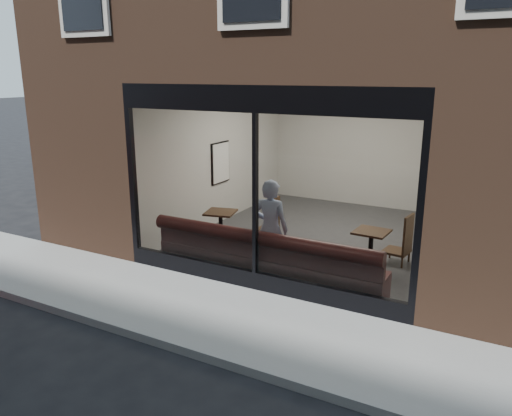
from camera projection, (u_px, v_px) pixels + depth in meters
The scene contains 21 objects.
ground at pixel (178, 349), 6.30m from camera, with size 120.00×120.00×0.00m, color black.
sidewalk_near at pixel (221, 316), 7.15m from camera, with size 40.00×2.00×0.01m, color gray.
kerb_near at pixel (176, 346), 6.24m from camera, with size 40.00×0.10×0.12m, color gray.
host_building_pier_left at pixel (239, 136), 14.39m from camera, with size 2.50×12.00×3.20m, color brown.
host_building_backfill at pixel (395, 132), 15.22m from camera, with size 5.00×6.00×3.20m, color brown.
cafe_floor at pixel (322, 237), 10.54m from camera, with size 6.00×6.00×0.00m, color #2D2D30.
cafe_ceiling at pixel (327, 82), 9.70m from camera, with size 6.00×6.00×0.00m, color white.
cafe_wall_back at pixel (367, 145), 12.66m from camera, with size 5.00×5.00×0.00m, color beige.
cafe_wall_left at pixel (221, 154), 11.26m from camera, with size 6.00×6.00×0.00m, color beige.
cafe_wall_right at pixel (455, 174), 8.98m from camera, with size 6.00×6.00×0.00m, color beige.
storefront_kick at pixel (255, 280), 8.00m from camera, with size 5.00×0.10×0.30m, color black.
storefront_header at pixel (255, 99), 7.25m from camera, with size 5.00×0.10×0.40m, color black.
storefront_mullion at pixel (255, 196), 7.63m from camera, with size 0.06×0.10×2.50m, color black.
storefront_glass at pixel (254, 196), 7.61m from camera, with size 4.80×4.80×0.00m, color white.
banquette at pixel (267, 268), 8.32m from camera, with size 4.00×0.55×0.45m, color black.
person at pixel (270, 229), 8.33m from camera, with size 0.62×0.41×1.69m, color #A4B8E1.
cafe_table_left at pixel (220, 212), 9.71m from camera, with size 0.56×0.56×0.04m, color #321E13.
cafe_table_right at pixel (372, 232), 8.52m from camera, with size 0.56×0.56×0.04m, color #321E13.
cafe_chair_left at pixel (266, 229), 10.31m from camera, with size 0.38×0.38×0.04m, color #321E13.
cafe_chair_right at pixel (396, 251), 9.04m from camera, with size 0.43×0.43×0.04m, color #321E13.
wall_poster at pixel (221, 163), 11.25m from camera, with size 0.02×0.66×0.87m, color white.
Camera 1 is at (3.53, -4.47, 3.38)m, focal length 35.00 mm.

